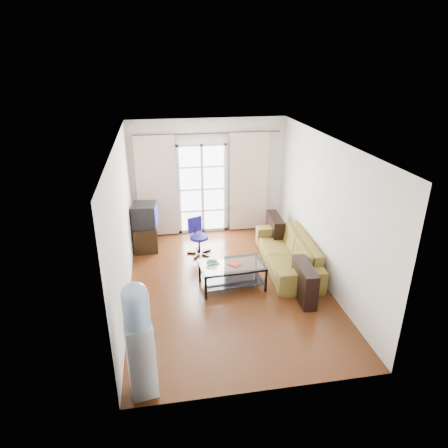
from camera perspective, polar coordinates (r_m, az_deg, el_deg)
The scene contains 20 objects.
floor at distance 7.59m, azimuth 0.50°, elevation -8.68°, with size 5.20×5.20×0.00m, color #562C14.
ceiling at distance 6.58m, azimuth 0.58°, elevation 11.73°, with size 5.20×5.20×0.00m, color white.
wall_back at distance 9.40m, azimuth -2.28°, elevation 6.74°, with size 3.60×0.02×2.70m, color white.
wall_front at distance 4.73m, azimuth 6.22°, elevation -11.10°, with size 3.60×0.02×2.70m, color white.
wall_left at distance 6.91m, azimuth -14.32°, elevation -0.19°, with size 0.02×5.20×2.70m, color white.
wall_right at distance 7.48m, azimuth 14.24°, elevation 1.65°, with size 0.02×5.20×2.70m, color white.
french_door at distance 9.41m, azimuth -3.12°, elevation 4.99°, with size 1.16×0.06×2.15m.
curtain_rod at distance 9.07m, azimuth -2.30°, elevation 12.82°, with size 0.04×0.04×3.30m, color #4C3F2D.
curtain_left at distance 9.26m, azimuth -9.58°, elevation 5.20°, with size 0.90×0.07×2.35m, color beige.
curtain_right at distance 9.49m, azimuth 3.55°, elevation 5.94°, with size 0.90×0.07×2.35m, color beige.
radiator at distance 9.77m, azimuth 2.54°, elevation 1.05°, with size 0.64×0.12×0.64m, color gray.
sofa at distance 8.14m, azimuth 9.06°, elevation -4.00°, with size 1.01×2.30×0.66m, color olive.
coffee_table at distance 7.38m, azimuth 1.16°, elevation -6.90°, with size 1.21×0.74×0.47m.
bowl at distance 7.28m, azimuth -1.76°, elevation -5.64°, with size 0.27×0.27×0.05m, color #2E7F4D.
book at distance 7.23m, azimuth 1.07°, elevation -5.98°, with size 0.25×0.26×0.02m, color #B41622.
remote at distance 7.30m, azimuth -1.31°, elevation -5.70°, with size 0.17×0.05×0.02m, color black.
tv_stand at distance 9.02m, azimuth -11.14°, elevation -1.70°, with size 0.51×0.76×0.56m, color black.
crt_tv at distance 8.76m, azimuth -11.41°, elevation 1.27°, with size 0.59×0.59×0.50m.
task_chair at distance 8.61m, azimuth -3.65°, elevation -2.82°, with size 0.72×0.72×0.80m.
water_cooler at distance 5.10m, azimuth -12.03°, elevation -15.67°, with size 0.39×0.38×1.61m.
Camera 1 is at (-1.15, -6.34, 4.00)m, focal length 32.00 mm.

